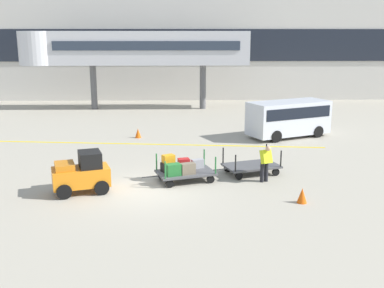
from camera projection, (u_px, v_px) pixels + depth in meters
name	position (u px, v px, depth m)	size (l,w,h in m)	color
ground_plane	(143.00, 191.00, 17.71)	(120.00, 120.00, 0.00)	#A8A08E
apron_lead_line	(144.00, 144.00, 25.19)	(19.61, 0.20, 0.01)	yellow
terminal_building	(164.00, 50.00, 41.91)	(61.21, 2.51, 8.97)	beige
jet_bridge	(126.00, 49.00, 35.95)	(18.00, 3.00, 6.13)	silver
baggage_tug	(82.00, 173.00, 17.35)	(2.34, 1.76, 1.58)	orange
baggage_cart_lead	(182.00, 169.00, 18.72)	(3.08, 2.04, 1.10)	#4C4C4F
baggage_cart_middle	(251.00, 166.00, 19.76)	(3.08, 2.04, 1.10)	#4C4C4F
baggage_handler	(266.00, 162.00, 18.53)	(0.53, 0.54, 1.56)	black
shuttle_van	(289.00, 116.00, 26.71)	(5.16, 3.69, 2.10)	silver
safety_cone_near	(138.00, 133.00, 26.68)	(0.36, 0.36, 0.55)	#EA590F
safety_cone_far	(302.00, 195.00, 16.37)	(0.36, 0.36, 0.55)	#EA590F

